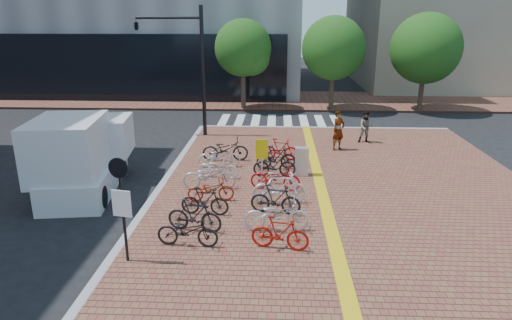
# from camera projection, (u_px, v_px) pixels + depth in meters

# --- Properties ---
(ground) EXTENTS (120.00, 120.00, 0.00)m
(ground) POSITION_uv_depth(u_px,v_px,m) (265.00, 216.00, 14.85)
(ground) COLOR black
(ground) RESTS_ON ground
(sidewalk) EXTENTS (14.00, 34.00, 0.15)m
(sidewalk) POSITION_uv_depth(u_px,v_px,m) (396.00, 312.00, 9.93)
(sidewalk) COLOR brown
(sidewalk) RESTS_ON ground
(tactile_strip) EXTENTS (0.40, 34.00, 0.01)m
(tactile_strip) POSITION_uv_depth(u_px,v_px,m) (351.00, 308.00, 9.95)
(tactile_strip) COLOR gold
(tactile_strip) RESTS_ON sidewalk
(kerb_west) EXTENTS (0.25, 34.00, 0.15)m
(kerb_west) POSITION_uv_depth(u_px,v_px,m) (82.00, 303.00, 10.24)
(kerb_west) COLOR gray
(kerb_west) RESTS_ON ground
(kerb_north) EXTENTS (14.00, 0.25, 0.15)m
(kerb_north) POSITION_uv_depth(u_px,v_px,m) (323.00, 128.00, 26.12)
(kerb_north) COLOR gray
(kerb_north) RESTS_ON ground
(far_sidewalk) EXTENTS (70.00, 8.00, 0.15)m
(far_sidewalk) POSITION_uv_depth(u_px,v_px,m) (273.00, 100.00, 34.82)
(far_sidewalk) COLOR brown
(far_sidewalk) RESTS_ON ground
(crosswalk) EXTENTS (7.50, 4.00, 0.01)m
(crosswalk) POSITION_uv_depth(u_px,v_px,m) (280.00, 121.00, 28.16)
(crosswalk) COLOR silver
(crosswalk) RESTS_ON ground
(street_trees) EXTENTS (16.20, 4.60, 6.35)m
(street_trees) POSITION_uv_depth(u_px,v_px,m) (349.00, 50.00, 30.00)
(street_trees) COLOR #38281E
(street_trees) RESTS_ON far_sidewalk
(bike_0) EXTENTS (1.76, 0.73, 0.90)m
(bike_0) POSITION_uv_depth(u_px,v_px,m) (188.00, 231.00, 12.51)
(bike_0) COLOR black
(bike_0) RESTS_ON sidewalk
(bike_1) EXTENTS (1.73, 0.78, 1.00)m
(bike_1) POSITION_uv_depth(u_px,v_px,m) (194.00, 215.00, 13.35)
(bike_1) COLOR black
(bike_1) RESTS_ON sidewalk
(bike_2) EXTENTS (1.59, 0.58, 0.93)m
(bike_2) POSITION_uv_depth(u_px,v_px,m) (205.00, 201.00, 14.49)
(bike_2) COLOR black
(bike_2) RESTS_ON sidewalk
(bike_3) EXTENTS (1.65, 0.78, 0.83)m
(bike_3) POSITION_uv_depth(u_px,v_px,m) (211.00, 190.00, 15.57)
(bike_3) COLOR #AC210C
(bike_3) RESTS_ON sidewalk
(bike_4) EXTENTS (2.00, 0.84, 1.02)m
(bike_4) POSITION_uv_depth(u_px,v_px,m) (209.00, 176.00, 16.63)
(bike_4) COLOR #BABABF
(bike_4) RESTS_ON sidewalk
(bike_5) EXTENTS (1.68, 0.76, 0.85)m
(bike_5) POSITION_uv_depth(u_px,v_px,m) (218.00, 167.00, 17.82)
(bike_5) COLOR white
(bike_5) RESTS_ON sidewalk
(bike_6) EXTENTS (1.82, 0.80, 0.93)m
(bike_6) POSITION_uv_depth(u_px,v_px,m) (219.00, 156.00, 19.09)
(bike_6) COLOR silver
(bike_6) RESTS_ON sidewalk
(bike_7) EXTENTS (2.05, 0.88, 1.05)m
(bike_7) POSITION_uv_depth(u_px,v_px,m) (225.00, 149.00, 19.92)
(bike_7) COLOR black
(bike_7) RESTS_ON sidewalk
(bike_8) EXTENTS (1.65, 0.75, 0.96)m
(bike_8) POSITION_uv_depth(u_px,v_px,m) (280.00, 233.00, 12.33)
(bike_8) COLOR #A6160B
(bike_8) RESTS_ON sidewalk
(bike_9) EXTENTS (1.97, 0.77, 1.02)m
(bike_9) POSITION_uv_depth(u_px,v_px,m) (277.00, 215.00, 13.39)
(bike_9) COLOR silver
(bike_9) RESTS_ON sidewalk
(bike_10) EXTENTS (1.69, 0.76, 0.98)m
(bike_10) POSITION_uv_depth(u_px,v_px,m) (276.00, 199.00, 14.56)
(bike_10) COLOR black
(bike_10) RESTS_ON sidewalk
(bike_11) EXTENTS (1.89, 0.66, 1.12)m
(bike_11) POSITION_uv_depth(u_px,v_px,m) (280.00, 188.00, 15.35)
(bike_11) COLOR white
(bike_11) RESTS_ON sidewalk
(bike_12) EXTENTS (1.91, 0.91, 0.96)m
(bike_12) POSITION_uv_depth(u_px,v_px,m) (275.00, 177.00, 16.56)
(bike_12) COLOR #B20C13
(bike_12) RESTS_ON sidewalk
(bike_13) EXTENTS (1.68, 0.49, 1.01)m
(bike_13) POSITION_uv_depth(u_px,v_px,m) (274.00, 165.00, 17.90)
(bike_13) COLOR black
(bike_13) RESTS_ON sidewalk
(bike_14) EXTENTS (1.68, 0.66, 0.98)m
(bike_14) POSITION_uv_depth(u_px,v_px,m) (276.00, 157.00, 18.86)
(bike_14) COLOR black
(bike_14) RESTS_ON sidewalk
(bike_15) EXTENTS (1.64, 0.67, 0.96)m
(bike_15) POSITION_uv_depth(u_px,v_px,m) (280.00, 149.00, 20.06)
(bike_15) COLOR #AF0C15
(bike_15) RESTS_ON sidewalk
(pedestrian_a) EXTENTS (0.82, 0.77, 1.88)m
(pedestrian_a) POSITION_uv_depth(u_px,v_px,m) (338.00, 130.00, 21.45)
(pedestrian_a) COLOR gray
(pedestrian_a) RESTS_ON sidewalk
(pedestrian_b) EXTENTS (0.80, 0.63, 1.60)m
(pedestrian_b) POSITION_uv_depth(u_px,v_px,m) (366.00, 127.00, 22.70)
(pedestrian_b) COLOR #4C5460
(pedestrian_b) RESTS_ON sidewalk
(utility_box) EXTENTS (0.52, 0.38, 1.13)m
(utility_box) POSITION_uv_depth(u_px,v_px,m) (302.00, 161.00, 18.11)
(utility_box) COLOR silver
(utility_box) RESTS_ON sidewalk
(yellow_sign) EXTENTS (0.47, 0.15, 1.73)m
(yellow_sign) POSITION_uv_depth(u_px,v_px,m) (262.00, 153.00, 17.01)
(yellow_sign) COLOR #B7B7BC
(yellow_sign) RESTS_ON sidewalk
(notice_sign) EXTENTS (0.52, 0.17, 2.82)m
(notice_sign) POSITION_uv_depth(u_px,v_px,m) (121.00, 198.00, 11.31)
(notice_sign) COLOR black
(notice_sign) RESTS_ON sidewalk
(traffic_light_pole) EXTENTS (3.55, 1.37, 6.60)m
(traffic_light_pole) POSITION_uv_depth(u_px,v_px,m) (172.00, 47.00, 23.11)
(traffic_light_pole) COLOR black
(traffic_light_pole) RESTS_ON sidewalk
(box_truck) EXTENTS (2.83, 5.25, 2.89)m
(box_truck) POSITION_uv_depth(u_px,v_px,m) (83.00, 156.00, 16.61)
(box_truck) COLOR silver
(box_truck) RESTS_ON ground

